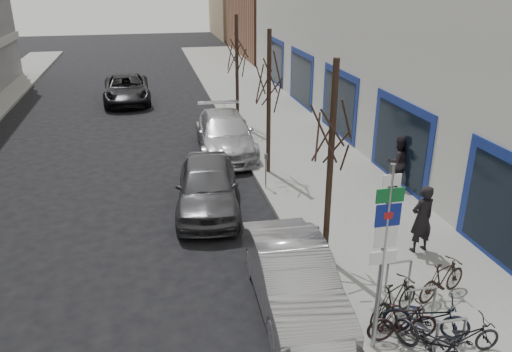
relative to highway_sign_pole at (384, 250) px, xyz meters
name	(u,v)px	position (x,y,z in m)	size (l,w,h in m)	color
sidewalk_east	(314,169)	(2.10, 10.01, -2.38)	(5.00, 70.00, 0.15)	slate
commercial_building	(511,20)	(14.60, 16.01, 2.54)	(20.00, 32.00, 10.00)	#B7B7B2
brick_building_far	(300,10)	(10.60, 40.01, 1.54)	(12.00, 14.00, 8.00)	brown
highway_sign_pole	(384,250)	(0.00, 0.00, 0.00)	(0.55, 0.10, 4.20)	gray
bike_rack	(422,300)	(1.40, 0.61, -1.80)	(0.66, 2.26, 0.83)	gray
tree_near	(333,116)	(0.20, 3.51, 1.65)	(1.80, 1.80, 5.50)	black
tree_mid	(269,69)	(0.20, 10.01, 1.65)	(1.80, 1.80, 5.50)	black
tree_far	(237,45)	(0.20, 16.51, 1.65)	(1.80, 1.80, 5.50)	black
meter_front	(316,244)	(-0.25, 3.01, -1.54)	(0.10, 0.08, 1.27)	gray
meter_mid	(266,167)	(-0.25, 8.51, -1.54)	(0.10, 0.08, 1.27)	gray
meter_back	(238,124)	(-0.25, 14.01, -1.54)	(0.10, 0.08, 1.27)	gray
bike_near_left	(434,338)	(0.93, -0.63, -1.75)	(0.55, 1.83, 1.12)	black
bike_near_right	(403,322)	(0.65, 0.06, -1.84)	(0.46, 1.53, 0.93)	black
bike_mid_curb	(427,314)	(1.21, 0.10, -1.76)	(0.54, 1.79, 1.10)	black
bike_mid_inner	(394,300)	(0.80, 0.75, -1.80)	(0.50, 1.66, 1.01)	black
bike_far_curb	(465,334)	(1.69, -0.56, -1.84)	(0.46, 1.54, 0.94)	black
bike_far_inner	(442,279)	(2.30, 1.26, -1.82)	(0.48, 1.62, 0.98)	black
parked_car_front	(293,279)	(-1.20, 1.82, -1.67)	(1.66, 4.77, 1.57)	#A1A0A5
parked_car_mid	(207,186)	(-2.47, 7.51, -1.62)	(1.98, 4.92, 1.68)	#47484C
parked_car_back	(225,134)	(-1.00, 13.01, -1.62)	(2.34, 5.76, 1.67)	#B2B3B8
lane_car	(127,89)	(-5.36, 23.29, -1.66)	(2.64, 5.73, 1.59)	black
pedestrian_near	(422,219)	(2.86, 3.32, -1.33)	(0.71, 0.47, 1.96)	black
pedestrian_far	(398,161)	(4.40, 7.70, -1.37)	(0.69, 0.47, 1.87)	black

